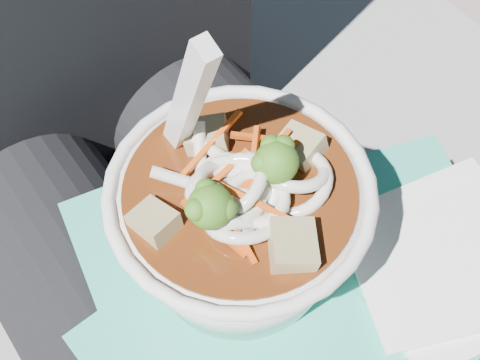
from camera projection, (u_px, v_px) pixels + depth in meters
stone_ledge at (178, 335)px, 0.87m from camera, size 1.00×0.51×0.48m
lap at (249, 340)px, 0.54m from camera, size 0.31×0.48×0.15m
person_body at (185, 246)px, 0.57m from camera, size 0.34×0.94×1.02m
plastic_bag at (277, 324)px, 0.46m from camera, size 0.37×0.32×0.01m
napkins at (444, 260)px, 0.48m from camera, size 0.17×0.16×0.01m
udon_bowl at (240, 219)px, 0.43m from camera, size 0.20×0.20×0.21m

